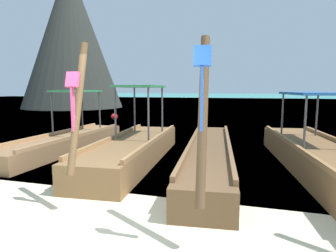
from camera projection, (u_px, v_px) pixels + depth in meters
The scene contains 8 objects.
ground at pixel (99, 232), 3.88m from camera, with size 120.00×120.00×0.00m, color beige.
sea_water at pixel (240, 98), 62.51m from camera, with size 120.00×120.00×0.00m, color #2DB29E.
longtail_boat_turquoise_ribbon at pixel (66, 141), 8.91m from camera, with size 1.06×5.93×2.51m.
longtail_boat_pink_ribbon at pixel (134, 148), 7.59m from camera, with size 1.69×5.96×2.70m.
longtail_boat_blue_ribbon at pixel (210, 155), 7.20m from camera, with size 1.69×7.37×2.63m.
longtail_boat_green_ribbon at pixel (322, 159), 6.48m from camera, with size 2.19×7.44×2.86m.
karst_rock at pixel (69, 40), 29.43m from camera, with size 10.96×10.13×14.48m.
mooring_buoy_near at pixel (114, 117), 17.69m from camera, with size 0.41×0.41×0.41m.
Camera 1 is at (1.90, -3.27, 1.93)m, focal length 30.63 mm.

